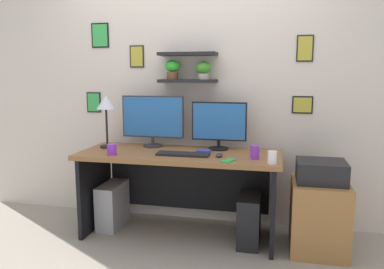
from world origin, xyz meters
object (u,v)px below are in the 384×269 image
(scissors_tray, at_px, (204,151))
(water_cup, at_px, (255,152))
(coffee_mug, at_px, (112,149))
(drawer_cabinet, at_px, (319,216))
(cell_phone, at_px, (228,161))
(keyboard, at_px, (183,154))
(pen_cup, at_px, (272,158))
(printer, at_px, (321,171))
(monitor_left, at_px, (153,119))
(computer_tower_right, at_px, (249,219))
(monitor_right, at_px, (219,124))
(computer_mouse, at_px, (219,155))
(desk_lamp, at_px, (106,107))
(desk, at_px, (181,174))
(computer_tower_left, at_px, (113,205))

(scissors_tray, height_order, water_cup, water_cup)
(coffee_mug, height_order, drawer_cabinet, coffee_mug)
(cell_phone, xyz_separation_m, coffee_mug, (-0.99, 0.04, 0.04))
(water_cup, xyz_separation_m, drawer_cabinet, (0.52, 0.07, -0.52))
(keyboard, distance_m, pen_cup, 0.75)
(keyboard, bearing_deg, water_cup, -0.73)
(drawer_cabinet, bearing_deg, printer, 0.00)
(monitor_left, bearing_deg, computer_tower_right, -15.17)
(scissors_tray, bearing_deg, monitor_left, 160.64)
(monitor_right, relative_size, pen_cup, 4.93)
(keyboard, distance_m, computer_mouse, 0.31)
(computer_mouse, bearing_deg, coffee_mug, -173.05)
(monitor_left, height_order, pen_cup, monitor_left)
(monitor_left, xyz_separation_m, desk_lamp, (-0.40, -0.14, 0.12))
(computer_mouse, height_order, cell_phone, computer_mouse)
(desk, xyz_separation_m, pen_cup, (0.79, -0.32, 0.26))
(desk, distance_m, scissors_tray, 0.30)
(keyboard, distance_m, coffee_mug, 0.60)
(monitor_left, distance_m, drawer_cabinet, 1.67)
(coffee_mug, xyz_separation_m, computer_tower_right, (1.15, 0.17, -0.59))
(computer_mouse, bearing_deg, monitor_right, 99.60)
(desk, xyz_separation_m, drawer_cabinet, (1.17, -0.10, -0.26))
(scissors_tray, bearing_deg, monitor_right, 59.86)
(computer_mouse, xyz_separation_m, printer, (0.81, 0.05, -0.11))
(coffee_mug, relative_size, scissors_tray, 0.75)
(monitor_right, distance_m, drawer_cabinet, 1.13)
(computer_mouse, height_order, computer_tower_right, computer_mouse)
(computer_tower_left, bearing_deg, pen_cup, -12.21)
(cell_phone, xyz_separation_m, pen_cup, (0.33, -0.02, 0.05))
(desk, relative_size, water_cup, 15.79)
(desk, distance_m, keyboard, 0.28)
(water_cup, bearing_deg, desk, 165.33)
(computer_tower_left, bearing_deg, coffee_mug, -63.52)
(keyboard, bearing_deg, coffee_mug, -170.26)
(desk_lamp, bearing_deg, water_cup, -7.83)
(desk_lamp, height_order, coffee_mug, desk_lamp)
(printer, distance_m, computer_tower_left, 1.89)
(computer_tower_left, bearing_deg, computer_tower_right, -3.88)
(monitor_right, relative_size, computer_tower_right, 1.18)
(drawer_cabinet, xyz_separation_m, computer_tower_left, (-1.83, 0.10, -0.08))
(keyboard, height_order, coffee_mug, coffee_mug)
(monitor_left, bearing_deg, keyboard, -41.36)
(printer, bearing_deg, scissors_tray, 175.16)
(desk_lamp, bearing_deg, keyboard, -13.19)
(coffee_mug, relative_size, computer_tower_right, 0.22)
(monitor_right, bearing_deg, printer, -16.98)
(monitor_right, relative_size, printer, 1.30)
(cell_phone, bearing_deg, keyboard, -176.90)
(desk, relative_size, pen_cup, 17.37)
(desk, height_order, desk_lamp, desk_lamp)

